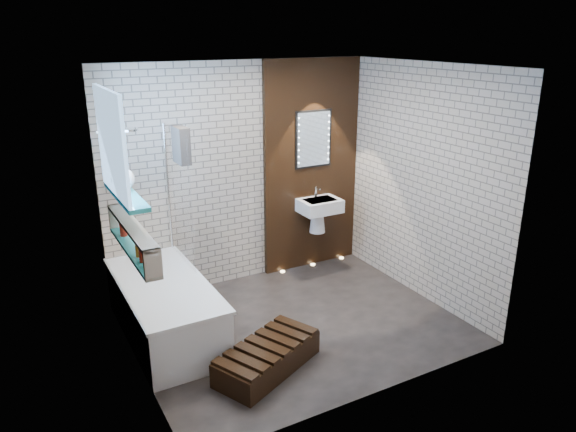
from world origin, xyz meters
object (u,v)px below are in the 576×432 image
washbasin (319,210)px  walnut_step (267,358)px  bathtub (165,309)px  led_mirror (313,139)px  bath_screen (179,197)px

washbasin → walnut_step: size_ratio=0.57×
bathtub → washbasin: bearing=16.0°
led_mirror → washbasin: bearing=-90.0°
bathtub → led_mirror: (2.17, 0.78, 1.36)m
washbasin → led_mirror: 0.88m
bath_screen → bathtub: bearing=-128.9°
led_mirror → walnut_step: (-1.55, -1.79, -1.54)m
washbasin → led_mirror: bearing=90.0°
bath_screen → led_mirror: 1.89m
bath_screen → washbasin: bearing=5.8°
bathtub → led_mirror: led_mirror is taller
bath_screen → washbasin: bath_screen is taller
bath_screen → led_mirror: led_mirror is taller
bathtub → washbasin: washbasin is taller
bath_screen → washbasin: 1.89m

